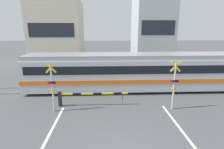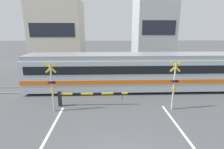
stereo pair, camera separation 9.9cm
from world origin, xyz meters
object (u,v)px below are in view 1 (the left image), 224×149
crossing_barrier_near (80,96)px  crossing_barrier_far (132,73)px  crossing_signal_right (174,83)px  pedestrian (112,64)px  crossing_signal_left (52,85)px  commuter_train (136,71)px

crossing_barrier_near → crossing_barrier_far: same height
crossing_barrier_near → crossing_signal_right: 6.16m
crossing_barrier_near → pedestrian: 10.13m
crossing_signal_right → crossing_signal_left: bearing=180.0°
commuter_train → pedestrian: 6.81m
commuter_train → crossing_barrier_near: commuter_train is taller
commuter_train → pedestrian: size_ratio=10.48×
crossing_barrier_near → crossing_signal_right: size_ratio=1.47×
crossing_barrier_far → crossing_signal_left: crossing_signal_left is taller
crossing_barrier_near → commuter_train: bearing=37.0°
commuter_train → pedestrian: commuter_train is taller
crossing_barrier_far → crossing_barrier_near: bearing=-125.2°
crossing_barrier_near → crossing_signal_right: crossing_signal_right is taller
commuter_train → crossing_signal_right: size_ratio=5.76×
crossing_barrier_near → crossing_signal_left: 2.02m
commuter_train → crossing_signal_right: 4.36m
crossing_signal_right → pedestrian: 11.14m
crossing_barrier_near → crossing_barrier_far: (4.47, 6.33, 0.00)m
pedestrian → crossing_signal_right: bearing=-71.8°
crossing_barrier_near → crossing_barrier_far: 7.75m
crossing_signal_right → pedestrian: crossing_signal_right is taller
commuter_train → crossing_signal_left: (-5.88, -4.02, 0.09)m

